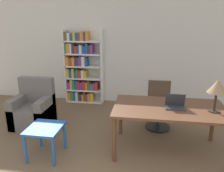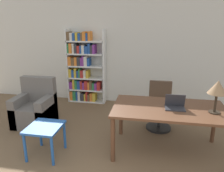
{
  "view_description": "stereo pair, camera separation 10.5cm",
  "coord_description": "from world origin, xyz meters",
  "px_view_note": "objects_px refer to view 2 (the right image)",
  "views": [
    {
      "loc": [
        0.42,
        -1.06,
        2.1
      ],
      "look_at": [
        -0.13,
        2.49,
        1.03
      ],
      "focal_mm": 35.0,
      "sensor_mm": 36.0,
      "label": 1
    },
    {
      "loc": [
        0.52,
        -1.04,
        2.1
      ],
      "look_at": [
        -0.13,
        2.49,
        1.03
      ],
      "focal_mm": 35.0,
      "sensor_mm": 36.0,
      "label": 2
    }
  ],
  "objects_px": {
    "desk": "(169,113)",
    "side_table_blue": "(45,131)",
    "armchair": "(35,109)",
    "bookshelf": "(83,69)",
    "laptop": "(175,105)",
    "table_lamp": "(218,88)",
    "office_chair": "(159,108)"
  },
  "relations": [
    {
      "from": "table_lamp",
      "to": "bookshelf",
      "type": "distance_m",
      "value": 3.46
    },
    {
      "from": "desk",
      "to": "side_table_blue",
      "type": "xyz_separation_m",
      "value": [
        -1.92,
        -0.46,
        -0.27
      ]
    },
    {
      "from": "desk",
      "to": "side_table_blue",
      "type": "bearing_deg",
      "value": -166.47
    },
    {
      "from": "side_table_blue",
      "to": "armchair",
      "type": "bearing_deg",
      "value": 126.24
    },
    {
      "from": "laptop",
      "to": "office_chair",
      "type": "bearing_deg",
      "value": 102.63
    },
    {
      "from": "office_chair",
      "to": "armchair",
      "type": "bearing_deg",
      "value": -173.0
    },
    {
      "from": "desk",
      "to": "table_lamp",
      "type": "xyz_separation_m",
      "value": [
        0.65,
        -0.07,
        0.47
      ]
    },
    {
      "from": "armchair",
      "to": "bookshelf",
      "type": "relative_size",
      "value": 0.51
    },
    {
      "from": "laptop",
      "to": "side_table_blue",
      "type": "height_order",
      "value": "laptop"
    },
    {
      "from": "office_chair",
      "to": "armchair",
      "type": "distance_m",
      "value": 2.58
    },
    {
      "from": "table_lamp",
      "to": "office_chair",
      "type": "xyz_separation_m",
      "value": [
        -0.76,
        0.94,
        -0.73
      ]
    },
    {
      "from": "side_table_blue",
      "to": "bookshelf",
      "type": "bearing_deg",
      "value": 93.26
    },
    {
      "from": "desk",
      "to": "armchair",
      "type": "distance_m",
      "value": 2.75
    },
    {
      "from": "table_lamp",
      "to": "side_table_blue",
      "type": "relative_size",
      "value": 0.91
    },
    {
      "from": "armchair",
      "to": "laptop",
      "type": "bearing_deg",
      "value": -11.39
    },
    {
      "from": "office_chair",
      "to": "armchair",
      "type": "relative_size",
      "value": 0.97
    },
    {
      "from": "office_chair",
      "to": "armchair",
      "type": "height_order",
      "value": "armchair"
    },
    {
      "from": "bookshelf",
      "to": "office_chair",
      "type": "bearing_deg",
      "value": -31.3
    },
    {
      "from": "table_lamp",
      "to": "armchair",
      "type": "bearing_deg",
      "value": 169.38
    },
    {
      "from": "desk",
      "to": "office_chair",
      "type": "xyz_separation_m",
      "value": [
        -0.11,
        0.86,
        -0.27
      ]
    },
    {
      "from": "armchair",
      "to": "bookshelf",
      "type": "height_order",
      "value": "bookshelf"
    },
    {
      "from": "office_chair",
      "to": "side_table_blue",
      "type": "relative_size",
      "value": 1.73
    },
    {
      "from": "armchair",
      "to": "bookshelf",
      "type": "distance_m",
      "value": 1.72
    },
    {
      "from": "laptop",
      "to": "bookshelf",
      "type": "xyz_separation_m",
      "value": [
        -2.15,
        2.06,
        0.06
      ]
    },
    {
      "from": "table_lamp",
      "to": "bookshelf",
      "type": "relative_size",
      "value": 0.26
    },
    {
      "from": "laptop",
      "to": "bookshelf",
      "type": "bearing_deg",
      "value": 136.27
    },
    {
      "from": "laptop",
      "to": "side_table_blue",
      "type": "bearing_deg",
      "value": -167.16
    },
    {
      "from": "office_chair",
      "to": "side_table_blue",
      "type": "height_order",
      "value": "office_chair"
    },
    {
      "from": "armchair",
      "to": "table_lamp",
      "type": "bearing_deg",
      "value": -10.62
    },
    {
      "from": "table_lamp",
      "to": "desk",
      "type": "bearing_deg",
      "value": 173.55
    },
    {
      "from": "table_lamp",
      "to": "office_chair",
      "type": "height_order",
      "value": "table_lamp"
    },
    {
      "from": "office_chair",
      "to": "side_table_blue",
      "type": "bearing_deg",
      "value": -143.84
    }
  ]
}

